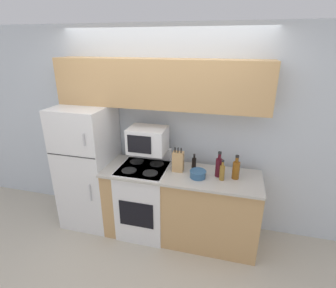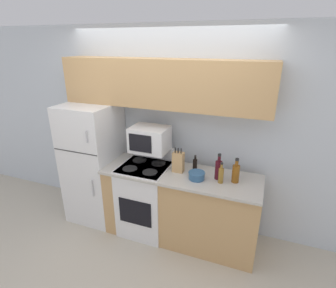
{
  "view_description": "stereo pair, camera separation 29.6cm",
  "coord_description": "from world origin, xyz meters",
  "px_view_note": "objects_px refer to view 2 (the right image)",
  "views": [
    {
      "loc": [
        0.88,
        -2.4,
        2.34
      ],
      "look_at": [
        0.18,
        0.26,
        1.26
      ],
      "focal_mm": 28.0,
      "sensor_mm": 36.0,
      "label": 1
    },
    {
      "loc": [
        1.16,
        -2.31,
        2.34
      ],
      "look_at": [
        0.18,
        0.26,
        1.26
      ],
      "focal_mm": 28.0,
      "sensor_mm": 36.0,
      "label": 2
    }
  ],
  "objects_px": {
    "microwave": "(150,139)",
    "bowl": "(197,175)",
    "bottle_wine_red": "(218,169)",
    "refrigerator": "(94,163)",
    "bottle_whiskey": "(236,173)",
    "bottle_soy_sauce": "(195,164)",
    "stove": "(146,197)",
    "knife_block": "(178,162)",
    "bottle_vinegar": "(221,175)"
  },
  "relations": [
    {
      "from": "microwave",
      "to": "knife_block",
      "type": "xyz_separation_m",
      "value": [
        0.4,
        -0.08,
        -0.2
      ]
    },
    {
      "from": "bowl",
      "to": "bottle_soy_sauce",
      "type": "relative_size",
      "value": 1.04
    },
    {
      "from": "microwave",
      "to": "bottle_vinegar",
      "type": "distance_m",
      "value": 0.96
    },
    {
      "from": "microwave",
      "to": "bowl",
      "type": "bearing_deg",
      "value": -15.52
    },
    {
      "from": "bottle_soy_sauce",
      "to": "bottle_whiskey",
      "type": "relative_size",
      "value": 0.64
    },
    {
      "from": "microwave",
      "to": "bottle_whiskey",
      "type": "distance_m",
      "value": 1.08
    },
    {
      "from": "bowl",
      "to": "bottle_vinegar",
      "type": "xyz_separation_m",
      "value": [
        0.26,
        0.01,
        0.05
      ]
    },
    {
      "from": "bottle_soy_sauce",
      "to": "bowl",
      "type": "bearing_deg",
      "value": -70.03
    },
    {
      "from": "bottle_vinegar",
      "to": "microwave",
      "type": "bearing_deg",
      "value": 169.71
    },
    {
      "from": "bottle_wine_red",
      "to": "bottle_soy_sauce",
      "type": "bearing_deg",
      "value": 155.78
    },
    {
      "from": "bottle_soy_sauce",
      "to": "microwave",
      "type": "bearing_deg",
      "value": -175.08
    },
    {
      "from": "bottle_whiskey",
      "to": "bowl",
      "type": "bearing_deg",
      "value": -168.05
    },
    {
      "from": "microwave",
      "to": "bottle_whiskey",
      "type": "bearing_deg",
      "value": -5.06
    },
    {
      "from": "refrigerator",
      "to": "stove",
      "type": "bearing_deg",
      "value": -3.88
    },
    {
      "from": "microwave",
      "to": "bottle_whiskey",
      "type": "relative_size",
      "value": 1.6
    },
    {
      "from": "refrigerator",
      "to": "microwave",
      "type": "xyz_separation_m",
      "value": [
        0.81,
        0.06,
        0.43
      ]
    },
    {
      "from": "bottle_soy_sauce",
      "to": "bottle_whiskey",
      "type": "xyz_separation_m",
      "value": [
        0.49,
        -0.14,
        0.04
      ]
    },
    {
      "from": "microwave",
      "to": "bowl",
      "type": "xyz_separation_m",
      "value": [
        0.65,
        -0.18,
        -0.28
      ]
    },
    {
      "from": "knife_block",
      "to": "stove",
      "type": "bearing_deg",
      "value": -175.47
    },
    {
      "from": "refrigerator",
      "to": "bowl",
      "type": "bearing_deg",
      "value": -4.75
    },
    {
      "from": "stove",
      "to": "bottle_wine_red",
      "type": "distance_m",
      "value": 1.05
    },
    {
      "from": "stove",
      "to": "microwave",
      "type": "height_order",
      "value": "microwave"
    },
    {
      "from": "refrigerator",
      "to": "bowl",
      "type": "distance_m",
      "value": 1.47
    },
    {
      "from": "bottle_soy_sauce",
      "to": "bottle_vinegar",
      "type": "xyz_separation_m",
      "value": [
        0.35,
        -0.21,
        0.02
      ]
    },
    {
      "from": "knife_block",
      "to": "bottle_soy_sauce",
      "type": "distance_m",
      "value": 0.22
    },
    {
      "from": "knife_block",
      "to": "refrigerator",
      "type": "bearing_deg",
      "value": 179.06
    },
    {
      "from": "knife_block",
      "to": "bottle_whiskey",
      "type": "distance_m",
      "value": 0.66
    },
    {
      "from": "microwave",
      "to": "bottle_vinegar",
      "type": "xyz_separation_m",
      "value": [
        0.91,
        -0.17,
        -0.23
      ]
    },
    {
      "from": "stove",
      "to": "knife_block",
      "type": "height_order",
      "value": "knife_block"
    },
    {
      "from": "stove",
      "to": "bottle_soy_sauce",
      "type": "bearing_deg",
      "value": 15.19
    },
    {
      "from": "bowl",
      "to": "bottle_vinegar",
      "type": "height_order",
      "value": "bottle_vinegar"
    },
    {
      "from": "bottle_vinegar",
      "to": "knife_block",
      "type": "bearing_deg",
      "value": 170.41
    },
    {
      "from": "microwave",
      "to": "knife_block",
      "type": "distance_m",
      "value": 0.45
    },
    {
      "from": "refrigerator",
      "to": "bottle_wine_red",
      "type": "xyz_separation_m",
      "value": [
        1.68,
        -0.03,
        0.22
      ]
    },
    {
      "from": "stove",
      "to": "bowl",
      "type": "relative_size",
      "value": 5.76
    },
    {
      "from": "bottle_wine_red",
      "to": "stove",
      "type": "bearing_deg",
      "value": -178.44
    },
    {
      "from": "microwave",
      "to": "bottle_whiskey",
      "type": "height_order",
      "value": "microwave"
    },
    {
      "from": "bottle_wine_red",
      "to": "bowl",
      "type": "bearing_deg",
      "value": -157.19
    },
    {
      "from": "refrigerator",
      "to": "bottle_wine_red",
      "type": "bearing_deg",
      "value": -0.99
    },
    {
      "from": "bottle_vinegar",
      "to": "stove",
      "type": "bearing_deg",
      "value": 176.73
    },
    {
      "from": "bottle_wine_red",
      "to": "bottle_vinegar",
      "type": "bearing_deg",
      "value": -60.65
    },
    {
      "from": "bowl",
      "to": "bottle_whiskey",
      "type": "xyz_separation_m",
      "value": [
        0.41,
        0.09,
        0.06
      ]
    },
    {
      "from": "bottle_soy_sauce",
      "to": "refrigerator",
      "type": "bearing_deg",
      "value": -175.56
    },
    {
      "from": "bottle_soy_sauce",
      "to": "bottle_vinegar",
      "type": "height_order",
      "value": "bottle_vinegar"
    },
    {
      "from": "stove",
      "to": "bottle_whiskey",
      "type": "bearing_deg",
      "value": 0.97
    },
    {
      "from": "bottle_vinegar",
      "to": "bottle_whiskey",
      "type": "distance_m",
      "value": 0.16
    },
    {
      "from": "stove",
      "to": "microwave",
      "type": "relative_size",
      "value": 2.41
    },
    {
      "from": "stove",
      "to": "bottle_soy_sauce",
      "type": "relative_size",
      "value": 6.01
    },
    {
      "from": "stove",
      "to": "bottle_soy_sauce",
      "type": "xyz_separation_m",
      "value": [
        0.59,
        0.16,
        0.51
      ]
    },
    {
      "from": "refrigerator",
      "to": "bottle_whiskey",
      "type": "height_order",
      "value": "refrigerator"
    }
  ]
}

